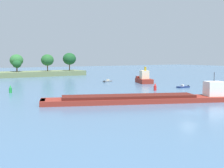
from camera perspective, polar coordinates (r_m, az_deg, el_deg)
ground_plane at (r=48.68m, az=13.98°, el=-5.08°), size 400.00×400.00×0.00m
treeline_island at (r=132.38m, az=-18.87°, el=2.48°), size 69.82×12.61×10.44m
small_motorboat at (r=102.55m, az=-0.86°, el=0.53°), size 3.96×3.00×0.89m
cargo_barge at (r=57.28m, az=5.67°, el=-2.61°), size 34.15×18.79×5.51m
fishing_skiff at (r=86.02m, az=13.08°, el=-0.51°), size 3.91×1.68×0.87m
tugboat at (r=98.81m, az=5.96°, el=0.98°), size 6.78×9.42×5.22m
channel_buoy_red at (r=77.37m, az=8.01°, el=-0.61°), size 0.70×0.70×1.90m
channel_buoy_green at (r=75.42m, az=-18.35°, el=-0.97°), size 0.70×0.70×1.90m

